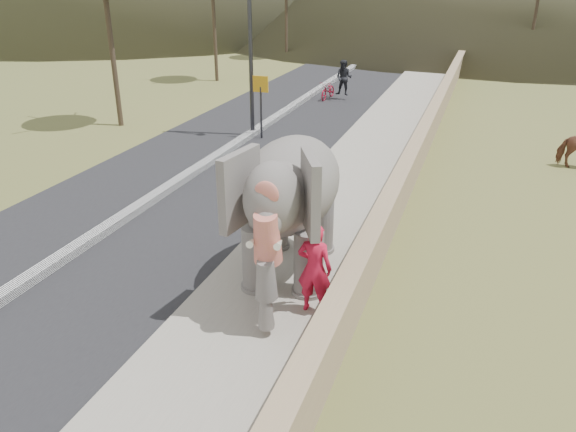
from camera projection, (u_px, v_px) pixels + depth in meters
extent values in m
cube|color=black|center=(195.00, 173.00, 18.02)|extent=(7.00, 120.00, 0.03)
cube|color=black|center=(195.00, 171.00, 17.98)|extent=(0.35, 120.00, 0.22)
cube|color=#9E9687|center=(347.00, 190.00, 16.47)|extent=(3.00, 120.00, 0.15)
cube|color=tan|center=(405.00, 182.00, 15.78)|extent=(0.30, 120.00, 1.10)
cylinder|color=#2D2D32|center=(250.00, 29.00, 20.52)|extent=(0.16, 0.16, 8.00)
cylinder|color=#2D2D33|center=(261.00, 113.00, 21.32)|extent=(0.08, 0.08, 2.00)
cube|color=orange|center=(261.00, 84.00, 20.87)|extent=(0.60, 0.05, 0.60)
imported|color=red|center=(315.00, 268.00, 10.23)|extent=(0.65, 0.43, 1.79)
imported|color=maroon|center=(328.00, 90.00, 28.09)|extent=(0.72, 1.72, 0.88)
imported|color=black|center=(344.00, 78.00, 27.58)|extent=(0.88, 0.72, 1.72)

